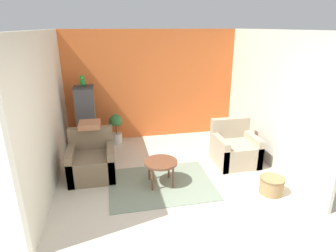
{
  "coord_description": "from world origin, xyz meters",
  "views": [
    {
      "loc": [
        -1.0,
        -2.91,
        2.64
      ],
      "look_at": [
        0.0,
        1.84,
        0.9
      ],
      "focal_mm": 30.0,
      "sensor_mm": 36.0,
      "label": 1
    }
  ],
  "objects_px": {
    "armchair_right": "(235,150)",
    "parrot": "(82,81)",
    "birdcage": "(87,121)",
    "armchair_left": "(92,162)",
    "coffee_table": "(161,164)",
    "wicker_basket": "(272,185)",
    "potted_plant": "(116,127)"
  },
  "relations": [
    {
      "from": "birdcage",
      "to": "parrot",
      "type": "distance_m",
      "value": 0.87
    },
    {
      "from": "armchair_right",
      "to": "wicker_basket",
      "type": "xyz_separation_m",
      "value": [
        0.14,
        -1.16,
        -0.14
      ]
    },
    {
      "from": "armchair_left",
      "to": "armchair_right",
      "type": "distance_m",
      "value": 2.79
    },
    {
      "from": "coffee_table",
      "to": "armchair_right",
      "type": "height_order",
      "value": "armchair_right"
    },
    {
      "from": "armchair_left",
      "to": "wicker_basket",
      "type": "relative_size",
      "value": 2.15
    },
    {
      "from": "birdcage",
      "to": "armchair_left",
      "type": "bearing_deg",
      "value": -83.9
    },
    {
      "from": "potted_plant",
      "to": "wicker_basket",
      "type": "distance_m",
      "value": 3.64
    },
    {
      "from": "armchair_right",
      "to": "parrot",
      "type": "bearing_deg",
      "value": 155.73
    },
    {
      "from": "birdcage",
      "to": "parrot",
      "type": "bearing_deg",
      "value": 90.0
    },
    {
      "from": "parrot",
      "to": "potted_plant",
      "type": "xyz_separation_m",
      "value": [
        0.63,
        0.2,
        -1.13
      ]
    },
    {
      "from": "armchair_left",
      "to": "potted_plant",
      "type": "relative_size",
      "value": 1.21
    },
    {
      "from": "armchair_right",
      "to": "wicker_basket",
      "type": "distance_m",
      "value": 1.18
    },
    {
      "from": "coffee_table",
      "to": "birdcage",
      "type": "distance_m",
      "value": 2.28
    },
    {
      "from": "armchair_right",
      "to": "parrot",
      "type": "relative_size",
      "value": 3.52
    },
    {
      "from": "coffee_table",
      "to": "armchair_left",
      "type": "relative_size",
      "value": 0.67
    },
    {
      "from": "coffee_table",
      "to": "potted_plant",
      "type": "xyz_separation_m",
      "value": [
        -0.69,
        2.04,
        0.02
      ]
    },
    {
      "from": "armchair_left",
      "to": "coffee_table",
      "type": "bearing_deg",
      "value": -24.9
    },
    {
      "from": "armchair_right",
      "to": "birdcage",
      "type": "distance_m",
      "value": 3.23
    },
    {
      "from": "armchair_right",
      "to": "potted_plant",
      "type": "distance_m",
      "value": 2.76
    },
    {
      "from": "armchair_left",
      "to": "birdcage",
      "type": "height_order",
      "value": "birdcage"
    },
    {
      "from": "armchair_left",
      "to": "armchair_right",
      "type": "relative_size",
      "value": 1.0
    },
    {
      "from": "coffee_table",
      "to": "parrot",
      "type": "height_order",
      "value": "parrot"
    },
    {
      "from": "coffee_table",
      "to": "armchair_right",
      "type": "bearing_deg",
      "value": 17.97
    },
    {
      "from": "coffee_table",
      "to": "armchair_right",
      "type": "distance_m",
      "value": 1.69
    },
    {
      "from": "birdcage",
      "to": "potted_plant",
      "type": "relative_size",
      "value": 2.01
    },
    {
      "from": "armchair_left",
      "to": "potted_plant",
      "type": "xyz_separation_m",
      "value": [
        0.49,
        1.49,
        0.13
      ]
    },
    {
      "from": "armchair_left",
      "to": "wicker_basket",
      "type": "bearing_deg",
      "value": -22.09
    },
    {
      "from": "coffee_table",
      "to": "wicker_basket",
      "type": "height_order",
      "value": "coffee_table"
    },
    {
      "from": "armchair_left",
      "to": "potted_plant",
      "type": "distance_m",
      "value": 1.57
    },
    {
      "from": "coffee_table",
      "to": "potted_plant",
      "type": "bearing_deg",
      "value": 108.77
    },
    {
      "from": "wicker_basket",
      "to": "potted_plant",
      "type": "bearing_deg",
      "value": 132.36
    },
    {
      "from": "coffee_table",
      "to": "armchair_right",
      "type": "xyz_separation_m",
      "value": [
        1.61,
        0.52,
        -0.11
      ]
    }
  ]
}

